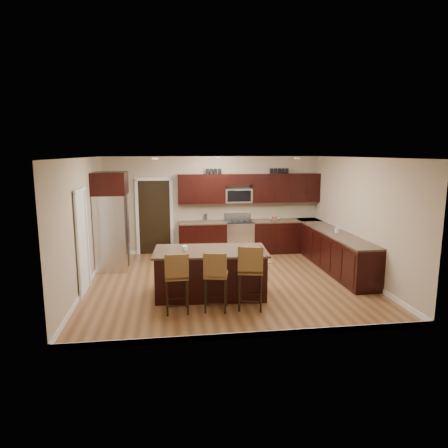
{
  "coord_description": "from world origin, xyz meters",
  "views": [
    {
      "loc": [
        -1.23,
        -8.34,
        2.8
      ],
      "look_at": [
        -0.02,
        0.4,
        1.22
      ],
      "focal_mm": 32.0,
      "sensor_mm": 36.0,
      "label": 1
    }
  ],
  "objects": [
    {
      "name": "refrigerator",
      "position": [
        -2.62,
        1.37,
        1.21
      ],
      "size": [
        0.79,
        0.97,
        2.35
      ],
      "color": "silver",
      "rests_on": "floor"
    },
    {
      "name": "island",
      "position": [
        -0.46,
        -0.77,
        0.43
      ],
      "size": [
        2.27,
        1.3,
        0.92
      ],
      "rotation": [
        0.0,
        0.0,
        -0.07
      ],
      "color": "black",
      "rests_on": "floor"
    },
    {
      "name": "canister_tall",
      "position": [
        -0.27,
        2.45,
        1.03
      ],
      "size": [
        0.12,
        0.12,
        0.22
      ],
      "primitive_type": "cylinder",
      "color": "silver",
      "rests_on": "base_cabinets"
    },
    {
      "name": "letter_decor",
      "position": [
        0.9,
        2.58,
        2.29
      ],
      "size": [
        2.2,
        0.03,
        0.15
      ],
      "primitive_type": null,
      "color": "black",
      "rests_on": "upper_cabinets"
    },
    {
      "name": "floor",
      "position": [
        0.0,
        0.0,
        0.0
      ],
      "size": [
        6.0,
        6.0,
        0.0
      ],
      "primitive_type": "plane",
      "color": "brown",
      "rests_on": "ground"
    },
    {
      "name": "island_jar",
      "position": [
        -0.96,
        -0.77,
        0.97
      ],
      "size": [
        0.1,
        0.1,
        0.1
      ],
      "primitive_type": "cylinder",
      "color": "white",
      "rests_on": "island"
    },
    {
      "name": "upper_cabinets",
      "position": [
        1.04,
        2.58,
        1.84
      ],
      "size": [
        4.0,
        0.33,
        0.8
      ],
      "color": "black",
      "rests_on": "wall_back"
    },
    {
      "name": "canister_short",
      "position": [
        -0.29,
        2.45,
        1.0
      ],
      "size": [
        0.11,
        0.11,
        0.16
      ],
      "primitive_type": "cylinder",
      "color": "silver",
      "rests_on": "base_cabinets"
    },
    {
      "name": "soap_bottle",
      "position": [
        2.7,
        0.48,
        1.01
      ],
      "size": [
        0.08,
        0.08,
        0.18
      ],
      "primitive_type": "imported",
      "rotation": [
        0.0,
        0.0,
        0.01
      ],
      "color": "#B2B2B2",
      "rests_on": "base_cabinets"
    },
    {
      "name": "stool_left",
      "position": [
        -1.13,
        -1.62,
        0.69
      ],
      "size": [
        0.42,
        0.42,
        1.1
      ],
      "rotation": [
        0.0,
        0.0,
        0.01
      ],
      "color": "brown",
      "rests_on": "floor"
    },
    {
      "name": "stool_mid",
      "position": [
        -0.45,
        -1.62,
        0.68
      ],
      "size": [
        0.48,
        0.48,
        1.09
      ],
      "rotation": [
        0.0,
        0.0,
        -0.2
      ],
      "color": "brown",
      "rests_on": "floor"
    },
    {
      "name": "pantry_door",
      "position": [
        -2.98,
        -0.3,
        1.02
      ],
      "size": [
        0.03,
        0.8,
        2.04
      ],
      "primitive_type": "cube",
      "color": "white",
      "rests_on": "floor"
    },
    {
      "name": "doorway",
      "position": [
        -1.65,
        2.73,
        1.03
      ],
      "size": [
        0.85,
        0.03,
        2.06
      ],
      "primitive_type": "cube",
      "color": "black",
      "rests_on": "floor"
    },
    {
      "name": "wall_left",
      "position": [
        -3.0,
        0.0,
        1.35
      ],
      "size": [
        0.0,
        5.5,
        5.5
      ],
      "primitive_type": "plane",
      "rotation": [
        1.57,
        0.0,
        1.57
      ],
      "color": "tan",
      "rests_on": "floor"
    },
    {
      "name": "wall_back",
      "position": [
        0.0,
        2.75,
        1.35
      ],
      "size": [
        6.0,
        0.0,
        6.0
      ],
      "primitive_type": "plane",
      "rotation": [
        1.57,
        0.0,
        0.0
      ],
      "color": "tan",
      "rests_on": "floor"
    },
    {
      "name": "wall_right",
      "position": [
        3.0,
        0.0,
        1.35
      ],
      "size": [
        0.0,
        5.5,
        5.5
      ],
      "primitive_type": "plane",
      "rotation": [
        1.57,
        0.0,
        -1.57
      ],
      "color": "tan",
      "rests_on": "floor"
    },
    {
      "name": "floor_mat",
      "position": [
        1.0,
        1.67,
        0.01
      ],
      "size": [
        1.05,
        0.87,
        0.01
      ],
      "primitive_type": "cube",
      "rotation": [
        0.0,
        0.0,
        -0.36
      ],
      "color": "brown",
      "rests_on": "floor"
    },
    {
      "name": "microwave",
      "position": [
        0.68,
        2.6,
        1.62
      ],
      "size": [
        0.76,
        0.31,
        0.4
      ],
      "primitive_type": "cube",
      "color": "silver",
      "rests_on": "upper_cabinets"
    },
    {
      "name": "stool_right",
      "position": [
        0.18,
        -1.62,
        0.74
      ],
      "size": [
        0.53,
        0.53,
        1.19
      ],
      "rotation": [
        0.0,
        0.0,
        -0.23
      ],
      "color": "brown",
      "rests_on": "floor"
    },
    {
      "name": "base_cabinets",
      "position": [
        1.9,
        1.45,
        0.46
      ],
      "size": [
        4.02,
        3.96,
        0.92
      ],
      "color": "black",
      "rests_on": "floor"
    },
    {
      "name": "fruit_bowl",
      "position": [
        1.69,
        2.45,
        0.95
      ],
      "size": [
        0.29,
        0.29,
        0.07
      ],
      "primitive_type": "imported",
      "rotation": [
        0.0,
        0.0,
        0.08
      ],
      "color": "silver",
      "rests_on": "base_cabinets"
    },
    {
      "name": "ceiling",
      "position": [
        0.0,
        0.0,
        2.7
      ],
      "size": [
        6.0,
        6.0,
        0.0
      ],
      "primitive_type": "plane",
      "rotation": [
        3.14,
        0.0,
        0.0
      ],
      "color": "silver",
      "rests_on": "wall_back"
    },
    {
      "name": "range",
      "position": [
        0.68,
        2.45,
        0.47
      ],
      "size": [
        0.76,
        0.64,
        1.11
      ],
      "color": "silver",
      "rests_on": "floor"
    }
  ]
}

